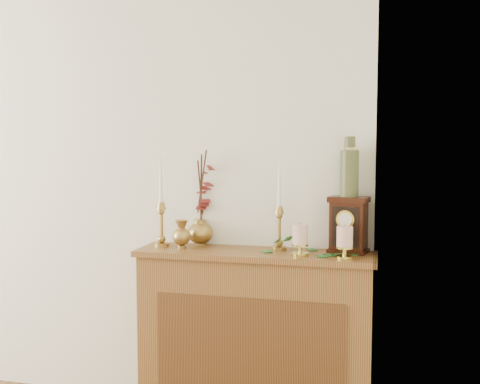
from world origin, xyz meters
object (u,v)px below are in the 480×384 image
(bud_vase, at_px, (182,234))
(candlestick_center, at_px, (279,221))
(ginger_jar, at_px, (204,202))
(candlestick_left, at_px, (161,217))
(ceramic_vase, at_px, (349,170))
(mantel_clock, at_px, (348,225))

(bud_vase, bearing_deg, candlestick_center, 8.48)
(candlestick_center, distance_m, ginger_jar, 0.45)
(candlestick_left, bearing_deg, candlestick_center, 3.88)
(bud_vase, height_order, ginger_jar, ginger_jar)
(candlestick_left, bearing_deg, ceramic_vase, 4.21)
(ginger_jar, distance_m, ceramic_vase, 0.82)
(mantel_clock, bearing_deg, ginger_jar, -172.66)
(candlestick_center, height_order, ginger_jar, ginger_jar)
(candlestick_center, bearing_deg, bud_vase, -171.52)
(ceramic_vase, bearing_deg, ginger_jar, 175.25)
(mantel_clock, xyz_separation_m, ceramic_vase, (0.00, 0.00, 0.28))
(bud_vase, bearing_deg, candlestick_left, 165.58)
(bud_vase, relative_size, ginger_jar, 0.29)
(mantel_clock, relative_size, ceramic_vase, 0.95)
(candlestick_left, distance_m, ginger_jar, 0.25)
(bud_vase, distance_m, ceramic_vase, 0.94)
(candlestick_center, bearing_deg, candlestick_left, -176.12)
(candlestick_center, relative_size, ceramic_vase, 1.56)
(candlestick_center, relative_size, mantel_clock, 1.65)
(ginger_jar, relative_size, ceramic_vase, 1.72)
(bud_vase, xyz_separation_m, mantel_clock, (0.86, 0.10, 0.07))
(candlestick_left, height_order, candlestick_center, candlestick_left)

